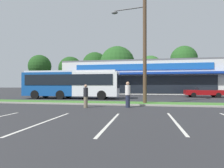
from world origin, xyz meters
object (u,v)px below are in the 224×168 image
car_1 (91,91)px  city_bus (71,84)px  utility_pole (143,32)px  pedestrian_by_pole (86,96)px  pedestrian_near_bench (128,95)px  car_2 (204,92)px  car_4 (51,91)px

car_1 → city_bus: bearing=-94.5°
utility_pole → pedestrian_by_pole: size_ratio=6.90×
city_bus → pedestrian_near_bench: city_bus is taller
city_bus → pedestrian_near_bench: 10.56m
utility_pole → pedestrian_near_bench: (-1.05, -2.39, -5.00)m
car_1 → car_2: car_1 is taller
city_bus → car_4: 7.60m
car_1 → car_4: (-5.87, -0.88, 0.03)m
pedestrian_near_bench → utility_pole: bearing=-11.1°
city_bus → car_4: size_ratio=2.35×
city_bus → car_2: size_ratio=2.38×
city_bus → car_2: bearing=17.4°
city_bus → car_4: bearing=134.4°
car_4 → car_2: bearing=-179.6°
car_2 → pedestrian_by_pole: size_ratio=2.93×
city_bus → car_4: (-5.38, 5.28, -0.98)m
car_2 → utility_pole: bearing=53.7°
utility_pole → car_4: size_ratio=2.32×
city_bus → car_1: (0.49, 6.17, -1.01)m
city_bus → pedestrian_by_pole: (4.45, -8.16, -0.96)m
pedestrian_near_bench → pedestrian_by_pole: 2.93m
car_2 → car_4: 21.53m
utility_pole → pedestrian_near_bench: 5.64m
car_1 → car_2: 15.68m
utility_pole → pedestrian_by_pole: bearing=-142.6°
car_2 → pedestrian_near_bench: size_ratio=2.61×
utility_pole → car_2: 14.12m
car_4 → pedestrian_by_pole: pedestrian_by_pole is taller
pedestrian_by_pole → car_1: bearing=10.4°
pedestrian_near_bench → car_1: bearing=39.1°
city_bus → pedestrian_by_pole: bearing=-62.6°
city_bus → car_1: bearing=84.3°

